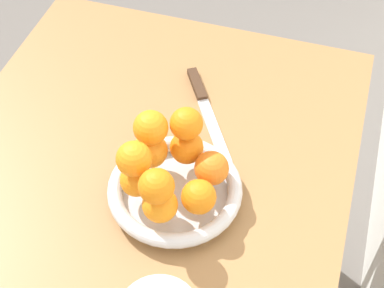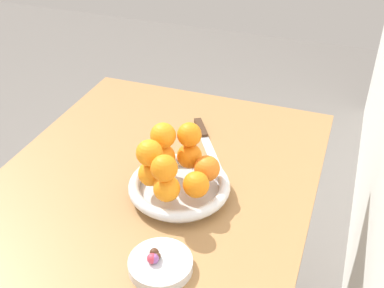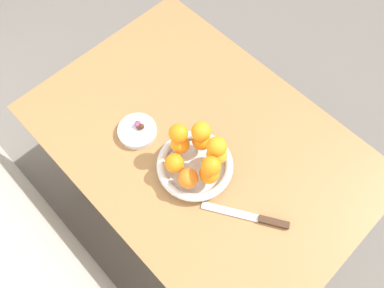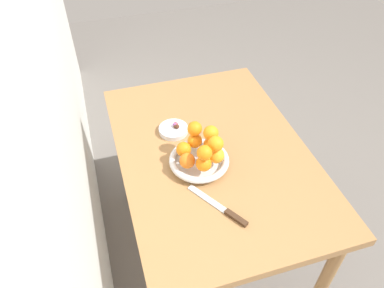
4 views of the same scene
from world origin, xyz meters
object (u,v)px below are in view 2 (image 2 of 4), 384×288
Objects in this scene: orange_1 at (196,185)px; orange_4 at (162,157)px; candy_ball_1 at (157,256)px; orange_8 at (149,153)px; orange_0 at (167,188)px; dining_table at (140,230)px; orange_7 at (189,135)px; candy_dish at (161,264)px; orange_2 at (207,168)px; orange_6 at (163,135)px; candy_ball_0 at (154,253)px; fruit_bowl at (179,187)px; knife at (206,141)px; orange_9 at (164,168)px; candy_ball_3 at (154,259)px; candy_ball_2 at (152,259)px; orange_3 at (189,156)px; orange_5 at (151,174)px.

orange_4 is at bearing -122.18° from orange_1.
orange_8 is at bearing -153.14° from candy_ball_1.
orange_8 reaches higher than orange_0.
orange_4 reaches higher than orange_0.
orange_7 reaches higher than dining_table.
candy_dish is 0.26m from orange_2.
orange_6 reaches higher than dining_table.
orange_6 is at bearing -161.78° from candy_ball_0.
orange_1 is at bearing 177.93° from candy_dish.
orange_4 is at bearing -122.18° from fruit_bowl.
knife is at bearing -161.03° from orange_2.
orange_0 reaches higher than dining_table.
fruit_bowl is 0.13m from orange_9.
orange_6 is at bearing -156.25° from orange_9.
orange_0 and orange_1 have the same top height.
candy_ball_3 is (0.17, 0.12, 0.12)m from dining_table.
orange_8 reaches higher than candy_ball_0.
orange_2 is at bearing 174.75° from candy_ball_2.
orange_7 is 0.31m from candy_ball_2.
orange_9 is at bearing -166.28° from candy_ball_0.
knife is (-0.19, 0.04, -0.07)m from orange_4.
orange_7 is 0.30m from candy_ball_0.
orange_8 is at bearing -128.41° from orange_9.
orange_2 is at bearing 148.56° from orange_0.
orange_9 is 0.25× the size of knife.
orange_4 is at bearing -63.21° from orange_7.
orange_2 is at bearing 175.84° from candy_ball_1.
fruit_bowl reaches higher than candy_dish.
candy_ball_3 is (0.16, 0.04, -0.04)m from orange_0.
orange_6 reaches higher than candy_ball_3.
fruit_bowl is 0.22m from candy_ball_1.
dining_table is at bearing -14.60° from orange_4.
candy_ball_3 is at bearing 6.67° from orange_3.
orange_7 is (-0.12, 0.08, 0.22)m from dining_table.
orange_9 is 3.88× the size of candy_ball_1.
orange_9 reaches higher than candy_ball_3.
orange_0 is at bearing -2.18° from fruit_bowl.
orange_7 is at bearing 178.24° from orange_0.
orange_6 is at bearing -92.62° from orange_2.
candy_ball_1 is at bearing 19.54° from orange_6.
orange_8 is (-0.02, 0.02, 0.21)m from dining_table.
candy_dish is at bearing -2.07° from orange_1.
orange_9 reaches higher than candy_ball_2.
orange_0 is 0.07m from orange_5.
orange_9 reaches higher than orange_3.
fruit_bowl is (-0.06, 0.08, 0.11)m from dining_table.
fruit_bowl is 0.08m from orange_4.
orange_2 is (-0.06, 0.00, 0.00)m from orange_1.
orange_0 is 0.17m from candy_ball_3.
candy_ball_3 reaches higher than dining_table.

